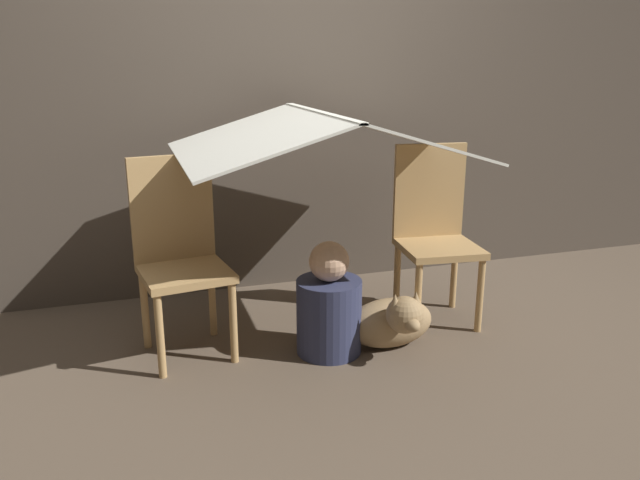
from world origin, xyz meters
TOP-DOWN VIEW (x-y plane):
  - ground_plane at (0.00, 0.00)m, footprint 8.80×8.80m
  - wall_back at (0.00, 1.06)m, footprint 7.00×0.05m
  - chair_left at (-0.67, 0.28)m, footprint 0.45×0.45m
  - chair_right at (0.66, 0.29)m, footprint 0.43×0.43m
  - sheet_canopy at (0.00, 0.21)m, footprint 1.31×1.11m
  - person_front at (-0.01, 0.03)m, footprint 0.31×0.31m
  - dog at (0.29, -0.04)m, footprint 0.44×0.39m

SIDE VIEW (x-z plane):
  - ground_plane at x=0.00m, z-range 0.00..0.00m
  - dog at x=0.29m, z-range -0.02..0.32m
  - person_front at x=-0.01m, z-range -0.05..0.50m
  - chair_left at x=-0.67m, z-range 0.03..0.97m
  - chair_right at x=0.66m, z-range 0.03..0.97m
  - sheet_canopy at x=0.00m, z-range 0.93..1.14m
  - wall_back at x=0.00m, z-range 0.00..2.50m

